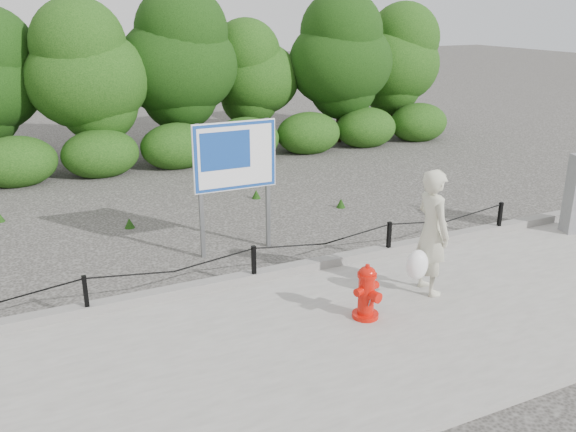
# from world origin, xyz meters

# --- Properties ---
(ground) EXTENTS (90.00, 90.00, 0.00)m
(ground) POSITION_xyz_m (0.00, 0.00, 0.00)
(ground) COLOR #2D2B28
(ground) RESTS_ON ground
(sidewalk) EXTENTS (14.00, 4.00, 0.08)m
(sidewalk) POSITION_xyz_m (0.00, -2.00, 0.04)
(sidewalk) COLOR gray
(sidewalk) RESTS_ON ground
(curb) EXTENTS (14.00, 0.22, 0.14)m
(curb) POSITION_xyz_m (0.00, 0.05, 0.15)
(curb) COLOR slate
(curb) RESTS_ON sidewalk
(chain_barrier) EXTENTS (10.06, 0.06, 0.60)m
(chain_barrier) POSITION_xyz_m (0.00, 0.00, 0.46)
(chain_barrier) COLOR black
(chain_barrier) RESTS_ON sidewalk
(treeline) EXTENTS (20.16, 3.54, 4.59)m
(treeline) POSITION_xyz_m (1.16, 8.93, 2.48)
(treeline) COLOR black
(treeline) RESTS_ON ground
(fire_hydrant) EXTENTS (0.45, 0.47, 0.79)m
(fire_hydrant) POSITION_xyz_m (0.95, -1.72, 0.46)
(fire_hydrant) COLOR red
(fire_hydrant) RESTS_ON sidewalk
(pedestrian) EXTENTS (0.78, 0.73, 1.89)m
(pedestrian) POSITION_xyz_m (2.22, -1.43, 1.00)
(pedestrian) COLOR beige
(pedestrian) RESTS_ON sidewalk
(advertising_sign) EXTENTS (1.46, 0.13, 2.34)m
(advertising_sign) POSITION_xyz_m (0.26, 1.41, 1.65)
(advertising_sign) COLOR slate
(advertising_sign) RESTS_ON ground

